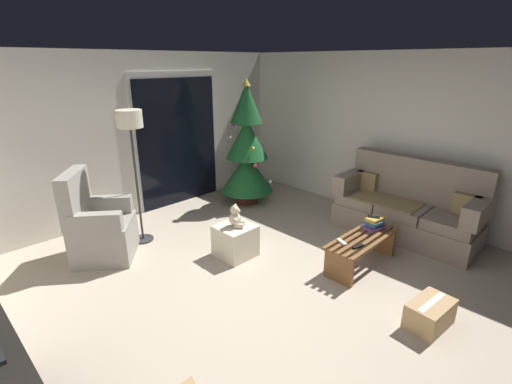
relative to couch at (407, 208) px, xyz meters
name	(u,v)px	position (x,y,z in m)	size (l,w,h in m)	color
ground_plane	(275,289)	(-2.32, 0.39, -0.40)	(7.00, 7.00, 0.00)	#B2A38E
wall_back	(129,137)	(-2.32, 3.45, 0.85)	(5.72, 0.12, 2.50)	silver
wall_right	(405,139)	(0.54, 0.39, 0.85)	(0.12, 6.00, 2.50)	silver
patio_door_frame	(178,140)	(-1.49, 3.38, 0.70)	(1.60, 0.02, 2.20)	silver
patio_door_glass	(179,143)	(-1.49, 3.36, 0.65)	(1.50, 0.02, 2.10)	black
couch	(407,208)	(0.00, 0.00, 0.00)	(0.80, 1.95, 1.08)	gray
coffee_table	(362,246)	(-1.21, 0.00, -0.14)	(1.10, 0.40, 0.38)	brown
remote_white	(342,242)	(-1.52, 0.10, -0.01)	(0.04, 0.16, 0.02)	silver
remote_black	(358,246)	(-1.49, -0.09, -0.01)	(0.04, 0.16, 0.02)	black
book_stack	(374,224)	(-0.92, 0.02, 0.05)	(0.28, 0.24, 0.15)	#6B3D7A
cell_phone	(374,217)	(-0.91, 0.04, 0.14)	(0.07, 0.14, 0.01)	black
christmas_tree	(247,151)	(-0.73, 2.51, 0.52)	(0.90, 0.90, 2.10)	#4C1E19
armchair	(99,228)	(-3.35, 2.42, 0.00)	(0.96, 0.96, 1.13)	gray
floor_lamp	(131,132)	(-2.75, 2.48, 1.11)	(0.32, 0.32, 1.78)	#2D2D30
ottoman	(235,241)	(-2.12, 1.26, -0.20)	(0.44, 0.44, 0.41)	beige
teddy_bear_cream	(236,217)	(-2.12, 1.25, 0.13)	(0.21, 0.22, 0.29)	beige
cardboard_box_taped_mid_floor	(430,314)	(-1.73, -1.01, -0.27)	(0.49, 0.33, 0.26)	tan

